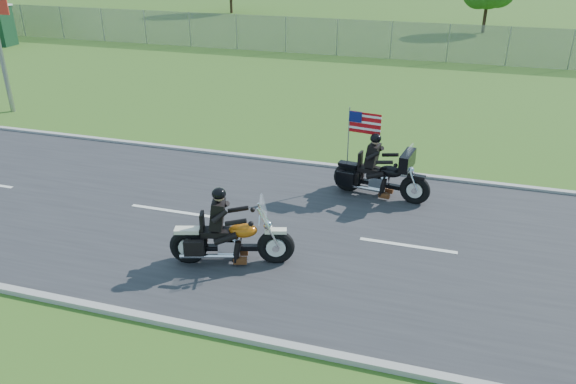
% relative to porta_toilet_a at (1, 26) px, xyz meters
% --- Properties ---
extents(ground, '(420.00, 420.00, 0.00)m').
position_rel_porta_toilet_a_xyz_m(ground, '(22.00, -17.00, -1.15)').
color(ground, '#30541A').
rests_on(ground, ground).
extents(road, '(120.00, 8.00, 0.04)m').
position_rel_porta_toilet_a_xyz_m(road, '(22.00, -17.00, -1.13)').
color(road, '#28282B').
rests_on(road, ground).
extents(curb_north, '(120.00, 0.18, 0.12)m').
position_rel_porta_toilet_a_xyz_m(curb_north, '(22.00, -12.95, -1.10)').
color(curb_north, '#9E9B93').
rests_on(curb_north, ground).
extents(curb_south, '(120.00, 0.18, 0.12)m').
position_rel_porta_toilet_a_xyz_m(curb_south, '(22.00, -21.05, -1.10)').
color(curb_south, '#9E9B93').
rests_on(curb_south, ground).
extents(fence, '(60.00, 0.03, 2.00)m').
position_rel_porta_toilet_a_xyz_m(fence, '(17.00, 3.00, -0.15)').
color(fence, gray).
rests_on(fence, ground).
extents(porta_toilet_a, '(1.10, 1.10, 2.30)m').
position_rel_porta_toilet_a_xyz_m(porta_toilet_a, '(0.00, 0.00, 0.00)').
color(porta_toilet_a, '#10331B').
rests_on(porta_toilet_a, ground).
extents(motorcycle_lead, '(2.64, 1.16, 1.82)m').
position_rel_porta_toilet_a_xyz_m(motorcycle_lead, '(22.38, -18.78, -0.58)').
color(motorcycle_lead, black).
rests_on(motorcycle_lead, ground).
extents(motorcycle_follow, '(2.66, 1.00, 2.23)m').
position_rel_porta_toilet_a_xyz_m(motorcycle_follow, '(24.99, -14.58, -0.54)').
color(motorcycle_follow, black).
rests_on(motorcycle_follow, ground).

